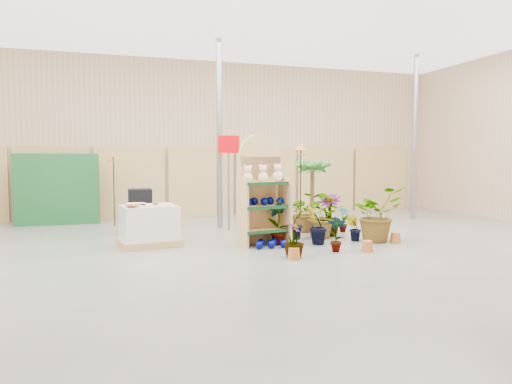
# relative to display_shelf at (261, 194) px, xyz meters

# --- Properties ---
(room) EXTENTS (15.20, 12.10, 4.70)m
(room) POSITION_rel_display_shelf_xyz_m (-0.32, -0.29, 1.23)
(room) COLOR #62625E
(room) RESTS_ON ground
(display_shelf) EXTENTS (0.99, 0.71, 2.16)m
(display_shelf) POSITION_rel_display_shelf_xyz_m (0.00, 0.00, 0.00)
(display_shelf) COLOR tan
(display_shelf) RESTS_ON ground
(teddy_bears) EXTENTS (0.79, 0.20, 0.33)m
(teddy_bears) POSITION_rel_display_shelf_xyz_m (0.02, -0.10, 0.38)
(teddy_bears) COLOR beige
(teddy_bears) RESTS_ON display_shelf
(gazing_balls_shelf) EXTENTS (0.79, 0.27, 0.15)m
(gazing_balls_shelf) POSITION_rel_display_shelf_xyz_m (-0.00, -0.13, -0.14)
(gazing_balls_shelf) COLOR #000555
(gazing_balls_shelf) RESTS_ON display_shelf
(gazing_balls_floor) EXTENTS (0.63, 0.39, 0.15)m
(gazing_balls_floor) POSITION_rel_display_shelf_xyz_m (0.03, -0.43, -0.91)
(gazing_balls_floor) COLOR #000555
(gazing_balls_floor) RESTS_ON ground
(pallet_stack) EXTENTS (1.23, 1.07, 0.82)m
(pallet_stack) POSITION_rel_display_shelf_xyz_m (-2.13, 0.44, -0.60)
(pallet_stack) COLOR tan
(pallet_stack) RESTS_ON ground
(charcoal_planters) EXTENTS (0.50, 0.50, 1.00)m
(charcoal_planters) POSITION_rel_display_shelf_xyz_m (-2.21, 1.92, -0.49)
(charcoal_planters) COLOR black
(charcoal_planters) RESTS_ON ground
(trellis_stock) EXTENTS (2.00, 0.30, 1.80)m
(trellis_stock) POSITION_rel_display_shelf_xyz_m (-4.12, 3.99, -0.09)
(trellis_stock) COLOR #175124
(trellis_stock) RESTS_ON ground
(offer_sign) EXTENTS (0.50, 0.08, 2.20)m
(offer_sign) POSITION_rel_display_shelf_xyz_m (-0.22, 1.77, 0.58)
(offer_sign) COLOR gray
(offer_sign) RESTS_ON ground
(bird_table_front) EXTENTS (0.34, 0.34, 1.64)m
(bird_table_front) POSITION_rel_display_shelf_xyz_m (0.01, 0.22, 0.52)
(bird_table_front) COLOR black
(bird_table_front) RESTS_ON ground
(bird_table_right) EXTENTS (0.34, 0.34, 2.00)m
(bird_table_right) POSITION_rel_display_shelf_xyz_m (1.28, 1.09, 0.87)
(bird_table_right) COLOR black
(bird_table_right) RESTS_ON ground
(bird_table_back) EXTENTS (0.34, 0.34, 1.85)m
(bird_table_back) POSITION_rel_display_shelf_xyz_m (-2.76, 3.39, 0.73)
(bird_table_back) COLOR black
(bird_table_back) RESTS_ON ground
(palm) EXTENTS (0.70, 0.70, 1.73)m
(palm) POSITION_rel_display_shelf_xyz_m (1.91, 1.84, 0.49)
(palm) COLOR #4D3B20
(palm) RESTS_ON ground
(potted_plant_0) EXTENTS (0.51, 0.38, 0.89)m
(potted_plant_0) POSITION_rel_display_shelf_xyz_m (0.28, -0.21, -0.55)
(potted_plant_0) COLOR #266C21
(potted_plant_0) RESTS_ON ground
(potted_plant_1) EXTENTS (0.50, 0.44, 0.76)m
(potted_plant_1) POSITION_rel_display_shelf_xyz_m (0.99, -0.43, -0.61)
(potted_plant_1) COLOR #266C21
(potted_plant_1) RESTS_ON ground
(potted_plant_2) EXTENTS (0.81, 0.91, 0.92)m
(potted_plant_2) POSITION_rel_display_shelf_xyz_m (1.35, 0.26, -0.53)
(potted_plant_2) COLOR #266C21
(potted_plant_2) RESTS_ON ground
(potted_plant_3) EXTENTS (0.72, 0.72, 0.92)m
(potted_plant_3) POSITION_rel_display_shelf_xyz_m (1.70, 0.47, -0.53)
(potted_plant_3) COLOR #266C21
(potted_plant_3) RESTS_ON ground
(potted_plant_4) EXTENTS (0.38, 0.32, 0.63)m
(potted_plant_4) POSITION_rel_display_shelf_xyz_m (2.21, 0.80, -0.68)
(potted_plant_4) COLOR #266C21
(potted_plant_4) RESTS_ON ground
(potted_plant_5) EXTENTS (0.45, 0.42, 0.65)m
(potted_plant_5) POSITION_rel_display_shelf_xyz_m (0.87, 0.29, -0.66)
(potted_plant_5) COLOR #266C21
(potted_plant_5) RESTS_ON ground
(potted_plant_6) EXTENTS (0.92, 0.83, 0.91)m
(potted_plant_6) POSITION_rel_display_shelf_xyz_m (1.41, 1.13, -0.53)
(potted_plant_6) COLOR #266C21
(potted_plant_6) RESTS_ON ground
(potted_plant_7) EXTENTS (0.44, 0.44, 0.61)m
(potted_plant_7) POSITION_rel_display_shelf_xyz_m (0.13, -1.38, -0.69)
(potted_plant_7) COLOR #266C21
(potted_plant_7) RESTS_ON ground
(potted_plant_8) EXTENTS (0.42, 0.39, 0.65)m
(potted_plant_8) POSITION_rel_display_shelf_xyz_m (1.05, -1.15, -0.66)
(potted_plant_8) COLOR #266C21
(potted_plant_8) RESTS_ON ground
(potted_plant_9) EXTENTS (0.37, 0.36, 0.53)m
(potted_plant_9) POSITION_rel_display_shelf_xyz_m (1.89, -0.27, -0.72)
(potted_plant_9) COLOR #266C21
(potted_plant_9) RESTS_ON ground
(potted_plant_10) EXTENTS (1.12, 1.01, 1.11)m
(potted_plant_10) POSITION_rel_display_shelf_xyz_m (2.30, -0.46, -0.43)
(potted_plant_10) COLOR #266C21
(potted_plant_10) RESTS_ON ground
(potted_plant_11) EXTENTS (0.49, 0.49, 0.64)m
(potted_plant_11) POSITION_rel_display_shelf_xyz_m (0.28, 1.68, -0.67)
(potted_plant_11) COLOR #266C21
(potted_plant_11) RESTS_ON ground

